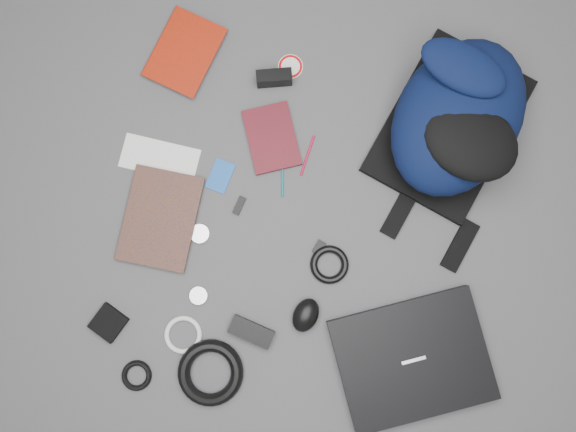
% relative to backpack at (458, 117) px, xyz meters
% --- Properties ---
extents(ground, '(4.00, 4.00, 0.00)m').
position_rel_backpack_xyz_m(ground, '(-0.39, -0.34, -0.10)').
color(ground, '#4F4F51').
rests_on(ground, ground).
extents(backpack, '(0.48, 0.59, 0.21)m').
position_rel_backpack_xyz_m(backpack, '(0.00, 0.00, 0.00)').
color(backpack, black).
rests_on(backpack, ground).
extents(laptop, '(0.49, 0.45, 0.04)m').
position_rel_backpack_xyz_m(laptop, '(0.01, -0.65, -0.09)').
color(laptop, black).
rests_on(laptop, ground).
extents(textbook_red, '(0.22, 0.26, 0.02)m').
position_rel_backpack_xyz_m(textbook_red, '(-0.85, 0.08, -0.09)').
color(textbook_red, '#981908').
rests_on(textbook_red, ground).
extents(comic_book, '(0.20, 0.27, 0.02)m').
position_rel_backpack_xyz_m(comic_book, '(-0.84, -0.41, -0.09)').
color(comic_book, '#9D470B').
rests_on(comic_book, ground).
extents(envelope, '(0.22, 0.11, 0.00)m').
position_rel_backpack_xyz_m(envelope, '(-0.78, -0.25, -0.10)').
color(envelope, white).
rests_on(envelope, ground).
extents(dvd_case, '(0.20, 0.22, 0.01)m').
position_rel_backpack_xyz_m(dvd_case, '(-0.48, -0.13, -0.10)').
color(dvd_case, '#450D13').
rests_on(dvd_case, ground).
extents(compact_camera, '(0.11, 0.06, 0.06)m').
position_rel_backpack_xyz_m(compact_camera, '(-0.51, 0.04, -0.08)').
color(compact_camera, black).
rests_on(compact_camera, ground).
extents(sticker_disc, '(0.08, 0.08, 0.00)m').
position_rel_backpack_xyz_m(sticker_disc, '(-0.47, 0.09, -0.10)').
color(sticker_disc, white).
rests_on(sticker_disc, ground).
extents(pen_teal, '(0.03, 0.12, 0.01)m').
position_rel_backpack_xyz_m(pen_teal, '(-0.43, -0.23, -0.10)').
color(pen_teal, '#0C6773').
rests_on(pen_teal, ground).
extents(pen_red, '(0.02, 0.12, 0.01)m').
position_rel_backpack_xyz_m(pen_red, '(-0.37, -0.16, -0.10)').
color(pen_red, '#BD0E33').
rests_on(pen_red, ground).
extents(id_badge, '(0.07, 0.10, 0.00)m').
position_rel_backpack_xyz_m(id_badge, '(-0.60, -0.26, -0.10)').
color(id_badge, '#1652AB').
rests_on(id_badge, ground).
extents(usb_black, '(0.03, 0.06, 0.01)m').
position_rel_backpack_xyz_m(usb_black, '(-0.53, -0.33, -0.10)').
color(usb_black, black).
rests_on(usb_black, ground).
extents(key_fob, '(0.04, 0.04, 0.01)m').
position_rel_backpack_xyz_m(key_fob, '(-0.29, -0.40, -0.10)').
color(key_fob, black).
rests_on(key_fob, ground).
extents(mouse, '(0.09, 0.11, 0.05)m').
position_rel_backpack_xyz_m(mouse, '(-0.29, -0.59, -0.08)').
color(mouse, black).
rests_on(mouse, ground).
extents(headphone_left, '(0.06, 0.06, 0.01)m').
position_rel_backpack_xyz_m(headphone_left, '(-0.62, -0.43, -0.10)').
color(headphone_left, silver).
rests_on(headphone_left, ground).
extents(headphone_right, '(0.05, 0.05, 0.01)m').
position_rel_backpack_xyz_m(headphone_right, '(-0.59, -0.60, -0.10)').
color(headphone_right, '#A8A8AA').
rests_on(headphone_right, ground).
extents(cable_coil, '(0.14, 0.14, 0.02)m').
position_rel_backpack_xyz_m(cable_coil, '(-0.25, -0.45, -0.09)').
color(cable_coil, black).
rests_on(cable_coil, ground).
extents(power_brick, '(0.13, 0.07, 0.03)m').
position_rel_backpack_xyz_m(power_brick, '(-0.43, -0.66, -0.09)').
color(power_brick, black).
rests_on(power_brick, ground).
extents(power_cord_coil, '(0.22, 0.22, 0.03)m').
position_rel_backpack_xyz_m(power_cord_coil, '(-0.51, -0.79, -0.09)').
color(power_cord_coil, black).
rests_on(power_cord_coil, ground).
extents(pouch, '(0.11, 0.11, 0.02)m').
position_rel_backpack_xyz_m(pouch, '(-0.81, -0.72, -0.09)').
color(pouch, black).
rests_on(pouch, ground).
extents(earbud_coil, '(0.09, 0.09, 0.02)m').
position_rel_backpack_xyz_m(earbud_coil, '(-0.71, -0.84, -0.10)').
color(earbud_coil, black).
rests_on(earbud_coil, ground).
extents(white_cable_coil, '(0.11, 0.11, 0.01)m').
position_rel_backpack_xyz_m(white_cable_coil, '(-0.61, -0.71, -0.10)').
color(white_cable_coil, white).
rests_on(white_cable_coil, ground).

